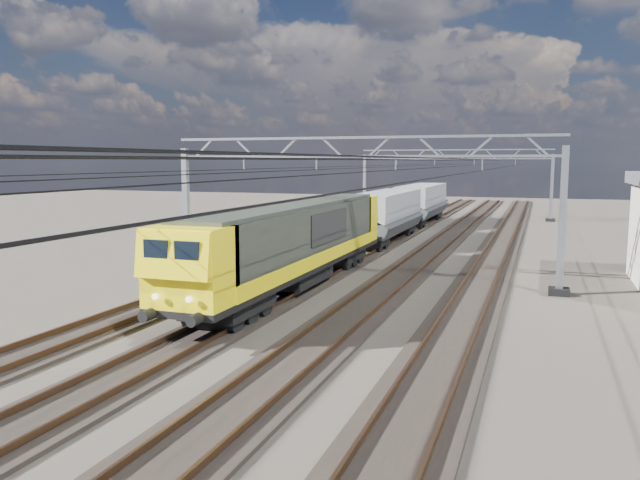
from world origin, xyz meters
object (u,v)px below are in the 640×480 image
(catenary_gantry_mid, at_px, (355,203))
(hopper_wagon_mid, at_px, (422,201))
(locomotive, at_px, (295,240))
(catenary_gantry_far, at_px, (454,181))
(hopper_wagon_lead, at_px, (386,212))

(catenary_gantry_mid, bearing_deg, hopper_wagon_mid, 93.95)
(catenary_gantry_mid, relative_size, hopper_wagon_mid, 1.53)
(locomotive, xyz_separation_m, hopper_wagon_mid, (-0.00, 31.90, -0.09))
(catenary_gantry_far, distance_m, hopper_wagon_mid, 7.46)
(locomotive, distance_m, hopper_wagon_mid, 31.90)
(catenary_gantry_far, height_order, hopper_wagon_lead, catenary_gantry_far)
(locomotive, height_order, hopper_wagon_lead, locomotive)
(locomotive, bearing_deg, catenary_gantry_mid, 55.31)
(hopper_wagon_lead, bearing_deg, hopper_wagon_mid, 90.00)
(catenary_gantry_far, distance_m, locomotive, 38.97)
(hopper_wagon_mid, bearing_deg, catenary_gantry_far, 74.04)
(catenary_gantry_mid, relative_size, locomotive, 0.94)
(locomotive, distance_m, hopper_wagon_lead, 17.70)
(catenary_gantry_mid, xyz_separation_m, hopper_wagon_mid, (-2.00, 29.01, -1.67))
(locomotive, bearing_deg, hopper_wagon_lead, 90.00)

